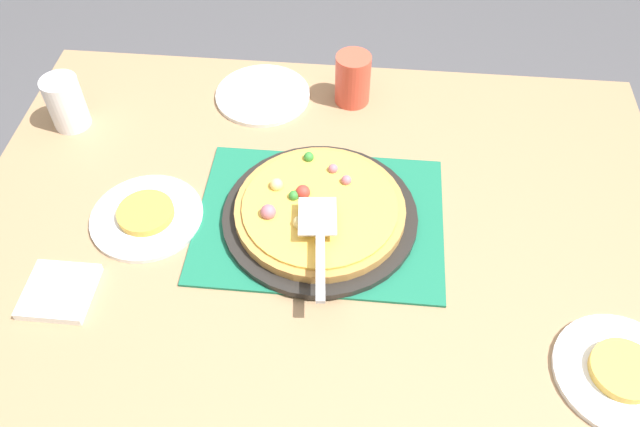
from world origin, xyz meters
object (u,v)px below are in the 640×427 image
Objects in this scene: plate_side at (263,95)px; napkin_stack at (59,291)px; pizza_server at (320,237)px; cup_near at (66,103)px; served_slice_left at (624,370)px; served_slice_right at (146,213)px; cup_far at (353,79)px; pizza_pan at (320,216)px; plate_near_left at (621,374)px; plate_far_right at (147,217)px; pizza at (319,209)px.

napkin_stack is at bearing 64.40° from plate_side.
plate_side is 1.83× the size of napkin_stack.
pizza_server is 0.48m from napkin_stack.
served_slice_left is at bearing 154.97° from cup_near.
cup_near is at bearing -73.42° from napkin_stack.
cup_near reaches higher than napkin_stack.
plate_side is at bearing -113.39° from served_slice_right.
pizza_pan is at bearing 83.96° from cup_far.
plate_near_left is 1.83× the size of cup_far.
pizza_pan reaches higher than plate_near_left.
served_slice_right reaches higher than plate_side.
cup_near is 1.00× the size of cup_far.
plate_far_right is 0.22m from napkin_stack.
plate_near_left is 0.89m from served_slice_right.
pizza_pan is 0.59m from plate_near_left.
pizza_pan reaches higher than napkin_stack.
cup_near reaches higher than plate_far_right.
pizza is at bearing -175.08° from served_slice_right.
cup_near is at bearing -25.03° from plate_near_left.
pizza_server is (-0.01, 0.10, 0.04)m from pizza.
plate_side is at bearing -65.30° from pizza.
plate_near_left is at bearing 176.03° from napkin_stack.
plate_far_right is 0.89m from served_slice_left.
cup_far is (-0.04, -0.37, 0.05)m from pizza_pan.
plate_side is at bearing -43.21° from served_slice_left.
plate_near_left is at bearing 163.51° from served_slice_right.
served_slice_left reaches higher than napkin_stack.
pizza_server reaches higher than plate_side.
pizza_pan is at bearing 114.92° from plate_side.
pizza_pan is 1.73× the size of plate_near_left.
pizza_pan is 0.11m from pizza_server.
pizza_pan is at bearing -175.20° from plate_far_right.
pizza is 0.11m from pizza_server.
plate_near_left is 1.21m from cup_near.
plate_side is at bearing 2.26° from cup_far.
plate_far_right is 1.83× the size of cup_far.
pizza is at bearing 158.30° from cup_near.
pizza_pan is 0.38m from cup_far.
cup_far is (0.48, -0.65, 0.06)m from plate_near_left.
pizza is 1.50× the size of plate_side.
served_slice_right is at bearing 132.90° from cup_near.
cup_far is at bearing -53.77° from plate_near_left.
pizza_server is at bearing 111.17° from plate_side.
pizza_server is 1.94× the size of napkin_stack.
served_slice_left reaches higher than plate_far_right.
plate_near_left is at bearing 163.51° from plate_far_right.
served_slice_right is 0.92× the size of cup_far.
plate_far_right is at bearing 4.92° from pizza.
plate_side is 0.43m from served_slice_right.
pizza_pan is 3.45× the size of served_slice_right.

